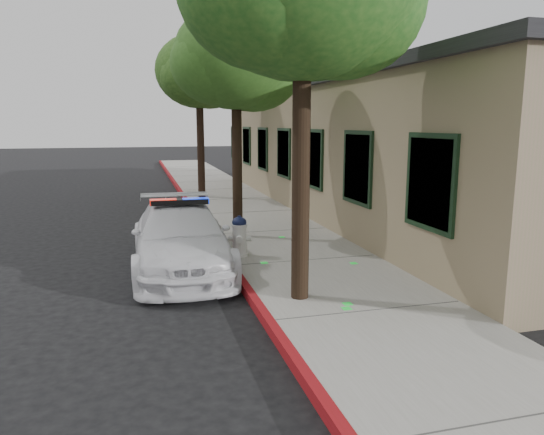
{
  "coord_description": "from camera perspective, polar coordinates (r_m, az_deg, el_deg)",
  "views": [
    {
      "loc": [
        -1.7,
        -6.71,
        2.95
      ],
      "look_at": [
        0.89,
        3.01,
        1.08
      ],
      "focal_mm": 33.59,
      "sensor_mm": 36.0,
      "label": 1
    }
  ],
  "objects": [
    {
      "name": "police_car",
      "position": [
        10.46,
        -10.19,
        -2.2
      ],
      "size": [
        1.99,
        4.68,
        1.47
      ],
      "rotation": [
        0.0,
        0.0,
        -0.02
      ],
      "color": "white",
      "rests_on": "ground"
    },
    {
      "name": "ground",
      "position": [
        7.52,
        -0.66,
        -12.57
      ],
      "size": [
        120.0,
        120.0,
        0.0
      ],
      "primitive_type": "plane",
      "color": "black",
      "rests_on": "ground"
    },
    {
      "name": "sidewalk",
      "position": [
        10.65,
        3.72,
        -5.16
      ],
      "size": [
        3.2,
        60.0,
        0.15
      ],
      "primitive_type": "cube",
      "color": "gray",
      "rests_on": "ground"
    },
    {
      "name": "fire_hydrant",
      "position": [
        10.84,
        -3.67,
        -2.09
      ],
      "size": [
        0.5,
        0.44,
        0.87
      ],
      "rotation": [
        0.0,
        0.0,
        -0.23
      ],
      "color": "silver",
      "rests_on": "sidewalk"
    },
    {
      "name": "clapboard_building",
      "position": [
        17.83,
        13.28,
        7.6
      ],
      "size": [
        7.3,
        20.89,
        4.24
      ],
      "color": "#8A725A",
      "rests_on": "ground"
    },
    {
      "name": "street_tree_far",
      "position": [
        19.73,
        -8.04,
        15.54
      ],
      "size": [
        3.27,
        3.3,
        6.07
      ],
      "rotation": [
        0.0,
        0.0,
        0.34
      ],
      "color": "black",
      "rests_on": "sidewalk"
    },
    {
      "name": "street_tree_mid",
      "position": [
        12.68,
        -4.0,
        16.97
      ],
      "size": [
        3.2,
        2.94,
        5.61
      ],
      "rotation": [
        0.0,
        0.0,
        -0.35
      ],
      "color": "black",
      "rests_on": "sidewalk"
    },
    {
      "name": "red_curb",
      "position": [
        10.27,
        -4.49,
        -5.73
      ],
      "size": [
        0.14,
        60.0,
        0.16
      ],
      "primitive_type": "cube",
      "color": "maroon",
      "rests_on": "ground"
    }
  ]
}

